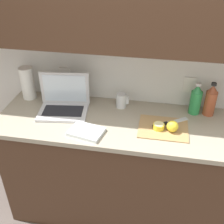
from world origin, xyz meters
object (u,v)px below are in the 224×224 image
cutting_board (163,128)px  measuring_cup (121,100)px  laptop (64,102)px  bottle_green_soda (211,100)px  lemon_whole_beside (172,126)px  knife (165,124)px  paper_towel_roll (28,83)px  bottle_oil_tall (196,100)px  lemon_half_cut (159,126)px

cutting_board → measuring_cup: measuring_cup is taller
laptop → bottle_green_soda: (1.06, 0.13, 0.05)m
cutting_board → lemon_whole_beside: size_ratio=4.28×
laptop → lemon_whole_beside: laptop is taller
knife → paper_towel_roll: (-1.08, 0.20, 0.11)m
bottle_green_soda → bottle_oil_tall: size_ratio=1.05×
laptop → bottle_green_soda: size_ratio=1.54×
cutting_board → laptop: bearing=171.4°
cutting_board → bottle_green_soda: size_ratio=1.31×
bottle_green_soda → lemon_whole_beside: bearing=-133.7°
bottle_oil_tall → measuring_cup: 0.55m
bottle_oil_tall → measuring_cup: (-0.54, -0.01, -0.06)m
lemon_half_cut → bottle_green_soda: bottle_green_soda is taller
bottle_green_soda → measuring_cup: 0.65m
knife → bottle_green_soda: (0.31, 0.21, 0.10)m
knife → measuring_cup: size_ratio=2.24×
lemon_whole_beside → bottle_oil_tall: bottle_oil_tall is taller
bottle_green_soda → bottle_oil_tall: bearing=180.0°
lemon_whole_beside → bottle_green_soda: bearing=46.3°
bottle_oil_tall → measuring_cup: bearing=-178.5°
lemon_whole_beside → bottle_oil_tall: bearing=59.8°
lemon_half_cut → knife: bearing=54.3°
cutting_board → knife: size_ratio=1.35×
measuring_cup → paper_towel_roll: 0.75m
measuring_cup → paper_towel_roll: paper_towel_roll is taller
laptop → measuring_cup: size_ratio=3.53×
lemon_whole_beside → bottle_green_soda: 0.38m
bottle_oil_tall → paper_towel_roll: bearing=-179.8°
lemon_half_cut → paper_towel_roll: (-1.05, 0.26, 0.10)m
laptop → lemon_whole_beside: 0.81m
bottle_oil_tall → cutting_board: bearing=-131.6°
knife → paper_towel_roll: size_ratio=0.95×
laptop → knife: 0.76m
laptop → cutting_board: bearing=-16.1°
measuring_cup → cutting_board: bearing=-35.1°
bottle_oil_tall → paper_towel_roll: paper_towel_roll is taller
laptop → lemon_half_cut: 0.72m
laptop → lemon_whole_beside: (0.80, -0.14, -0.02)m
cutting_board → lemon_half_cut: size_ratio=4.43×
bottle_oil_tall → lemon_half_cut: bearing=-133.4°
lemon_half_cut → measuring_cup: size_ratio=0.68×
bottle_oil_tall → knife: bearing=-135.2°
bottle_green_soda → lemon_half_cut: bearing=-143.2°
lemon_half_cut → bottle_oil_tall: bearing=46.6°
knife → measuring_cup: (-0.33, 0.19, 0.04)m
lemon_whole_beside → paper_towel_roll: 1.17m
laptop → knife: size_ratio=1.57×
bottle_green_soda → knife: bearing=-146.3°
laptop → bottle_green_soda: 1.07m
laptop → lemon_half_cut: (0.71, -0.13, -0.04)m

